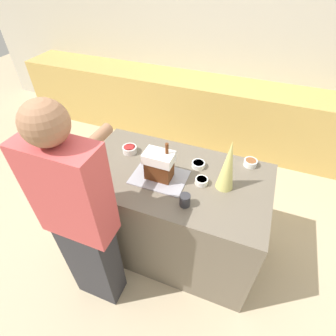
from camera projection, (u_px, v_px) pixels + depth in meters
ground_plane at (172, 242)px, 2.62m from camera, size 12.00×12.00×0.00m
wall_back at (235, 42)px, 3.31m from camera, size 8.00×0.05×2.60m
back_cabinet_block at (220, 114)px, 3.65m from camera, size 6.00×0.60×0.88m
kitchen_island at (173, 213)px, 2.32m from camera, size 1.48×0.84×0.92m
baking_tray at (159, 177)px, 2.00m from camera, size 0.41×0.30×0.01m
gingerbread_house at (159, 165)px, 1.91m from camera, size 0.22×0.14×0.31m
decorative_tree at (228, 165)px, 1.79m from camera, size 0.13×0.13×0.41m
candy_bowl_center_rear at (130, 149)px, 2.21m from camera, size 0.12×0.12×0.05m
candy_bowl_front_corner at (250, 163)px, 2.09m from camera, size 0.10×0.10×0.05m
candy_bowl_beside_tree at (198, 164)px, 2.08m from camera, size 0.10×0.10×0.04m
candy_bowl_near_tray_right at (201, 181)px, 1.93m from camera, size 0.09×0.09×0.05m
mug at (185, 200)px, 1.76m from camera, size 0.07×0.07×0.09m
person at (81, 222)px, 1.69m from camera, size 0.47×0.58×1.77m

